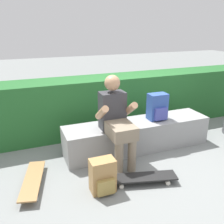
{
  "coord_description": "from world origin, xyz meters",
  "views": [
    {
      "loc": [
        -1.62,
        -2.62,
        1.82
      ],
      "look_at": [
        -0.37,
        0.55,
        0.6
      ],
      "focal_mm": 39.75,
      "sensor_mm": 36.0,
      "label": 1
    }
  ],
  "objects_px": {
    "backpack_on_bench": "(158,107)",
    "backpack_on_ground": "(103,176)",
    "person_skater": "(116,118)",
    "skateboard_beside_bench": "(33,180)",
    "bench_main": "(138,135)",
    "skateboard_near_person": "(144,177)"
  },
  "relations": [
    {
      "from": "bench_main",
      "to": "backpack_on_bench",
      "type": "height_order",
      "value": "backpack_on_bench"
    },
    {
      "from": "skateboard_near_person",
      "to": "backpack_on_bench",
      "type": "xyz_separation_m",
      "value": [
        0.65,
        0.82,
        0.56
      ]
    },
    {
      "from": "bench_main",
      "to": "person_skater",
      "type": "distance_m",
      "value": 0.65
    },
    {
      "from": "skateboard_near_person",
      "to": "bench_main",
      "type": "bearing_deg",
      "value": 67.94
    },
    {
      "from": "skateboard_beside_bench",
      "to": "backpack_on_bench",
      "type": "distance_m",
      "value": 2.02
    },
    {
      "from": "backpack_on_bench",
      "to": "backpack_on_ground",
      "type": "distance_m",
      "value": 1.47
    },
    {
      "from": "person_skater",
      "to": "skateboard_beside_bench",
      "type": "distance_m",
      "value": 1.28
    },
    {
      "from": "skateboard_near_person",
      "to": "backpack_on_ground",
      "type": "xyz_separation_m",
      "value": [
        -0.51,
        0.03,
        0.12
      ]
    },
    {
      "from": "bench_main",
      "to": "person_skater",
      "type": "xyz_separation_m",
      "value": [
        -0.44,
        -0.22,
        0.42
      ]
    },
    {
      "from": "person_skater",
      "to": "backpack_on_ground",
      "type": "bearing_deg",
      "value": -124.62
    },
    {
      "from": "backpack_on_ground",
      "to": "skateboard_beside_bench",
      "type": "bearing_deg",
      "value": 151.67
    },
    {
      "from": "backpack_on_bench",
      "to": "backpack_on_ground",
      "type": "relative_size",
      "value": 1.0
    },
    {
      "from": "person_skater",
      "to": "backpack_on_bench",
      "type": "xyz_separation_m",
      "value": [
        0.76,
        0.21,
        -0.01
      ]
    },
    {
      "from": "person_skater",
      "to": "skateboard_near_person",
      "type": "height_order",
      "value": "person_skater"
    },
    {
      "from": "skateboard_beside_bench",
      "to": "backpack_on_ground",
      "type": "bearing_deg",
      "value": -28.33
    },
    {
      "from": "backpack_on_ground",
      "to": "bench_main",
      "type": "bearing_deg",
      "value": 43.41
    },
    {
      "from": "skateboard_beside_bench",
      "to": "backpack_on_bench",
      "type": "relative_size",
      "value": 2.06
    },
    {
      "from": "bench_main",
      "to": "skateboard_near_person",
      "type": "distance_m",
      "value": 0.91
    },
    {
      "from": "skateboard_beside_bench",
      "to": "backpack_on_ground",
      "type": "height_order",
      "value": "backpack_on_ground"
    },
    {
      "from": "person_skater",
      "to": "backpack_on_bench",
      "type": "bearing_deg",
      "value": 15.47
    },
    {
      "from": "skateboard_beside_bench",
      "to": "backpack_on_bench",
      "type": "xyz_separation_m",
      "value": [
        1.9,
        0.39,
        0.56
      ]
    },
    {
      "from": "backpack_on_ground",
      "to": "backpack_on_bench",
      "type": "bearing_deg",
      "value": 34.18
    }
  ]
}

